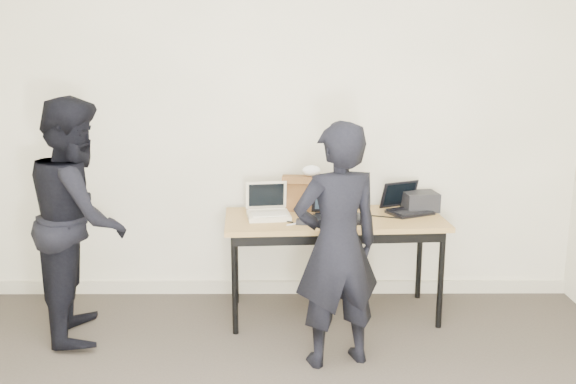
{
  "coord_description": "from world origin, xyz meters",
  "views": [
    {
      "loc": [
        0.08,
        -2.44,
        1.87
      ],
      "look_at": [
        0.1,
        1.6,
        0.95
      ],
      "focal_mm": 40.0,
      "sensor_mm": 36.0,
      "label": 1
    }
  ],
  "objects_px": {
    "desk": "(334,226)",
    "person_typist": "(337,246)",
    "laptop_right": "(406,206)",
    "laptop_beige": "(268,210)",
    "laptop_center": "(338,211)",
    "leather_satchel": "(307,192)",
    "equipment_box": "(420,201)",
    "person_observer": "(79,218)"
  },
  "relations": [
    {
      "from": "laptop_center",
      "to": "equipment_box",
      "type": "relative_size",
      "value": 1.59
    },
    {
      "from": "leather_satchel",
      "to": "equipment_box",
      "type": "distance_m",
      "value": 0.81
    },
    {
      "from": "laptop_beige",
      "to": "laptop_center",
      "type": "xyz_separation_m",
      "value": [
        0.48,
        -0.05,
        0.01
      ]
    },
    {
      "from": "equipment_box",
      "to": "laptop_right",
      "type": "bearing_deg",
      "value": -156.04
    },
    {
      "from": "leather_satchel",
      "to": "desk",
      "type": "bearing_deg",
      "value": -48.96
    },
    {
      "from": "laptop_center",
      "to": "laptop_right",
      "type": "xyz_separation_m",
      "value": [
        0.49,
        0.18,
        -0.01
      ]
    },
    {
      "from": "leather_satchel",
      "to": "person_typist",
      "type": "bearing_deg",
      "value": -78.51
    },
    {
      "from": "desk",
      "to": "equipment_box",
      "type": "distance_m",
      "value": 0.67
    },
    {
      "from": "laptop_center",
      "to": "laptop_right",
      "type": "bearing_deg",
      "value": 11.94
    },
    {
      "from": "leather_satchel",
      "to": "laptop_right",
      "type": "bearing_deg",
      "value": -4.35
    },
    {
      "from": "laptop_center",
      "to": "person_observer",
      "type": "height_order",
      "value": "person_observer"
    },
    {
      "from": "laptop_beige",
      "to": "equipment_box",
      "type": "relative_size",
      "value": 1.39
    },
    {
      "from": "laptop_center",
      "to": "laptop_right",
      "type": "distance_m",
      "value": 0.52
    },
    {
      "from": "desk",
      "to": "laptop_beige",
      "type": "xyz_separation_m",
      "value": [
        -0.46,
        0.02,
        0.11
      ]
    },
    {
      "from": "laptop_right",
      "to": "leather_satchel",
      "type": "bearing_deg",
      "value": 147.18
    },
    {
      "from": "equipment_box",
      "to": "person_typist",
      "type": "relative_size",
      "value": 0.16
    },
    {
      "from": "laptop_center",
      "to": "person_observer",
      "type": "distance_m",
      "value": 1.71
    },
    {
      "from": "laptop_center",
      "to": "person_typist",
      "type": "height_order",
      "value": "person_typist"
    },
    {
      "from": "equipment_box",
      "to": "laptop_center",
      "type": "bearing_deg",
      "value": -159.57
    },
    {
      "from": "desk",
      "to": "person_observer",
      "type": "bearing_deg",
      "value": -175.36
    },
    {
      "from": "leather_satchel",
      "to": "person_observer",
      "type": "height_order",
      "value": "person_observer"
    },
    {
      "from": "desk",
      "to": "leather_satchel",
      "type": "distance_m",
      "value": 0.35
    },
    {
      "from": "equipment_box",
      "to": "person_observer",
      "type": "height_order",
      "value": "person_observer"
    },
    {
      "from": "desk",
      "to": "person_observer",
      "type": "height_order",
      "value": "person_observer"
    },
    {
      "from": "laptop_center",
      "to": "laptop_beige",
      "type": "bearing_deg",
      "value": 165.96
    },
    {
      "from": "desk",
      "to": "laptop_right",
      "type": "xyz_separation_m",
      "value": [
        0.52,
        0.14,
        0.11
      ]
    },
    {
      "from": "laptop_right",
      "to": "person_typist",
      "type": "height_order",
      "value": "person_typist"
    },
    {
      "from": "equipment_box",
      "to": "desk",
      "type": "bearing_deg",
      "value": -163.04
    },
    {
      "from": "desk",
      "to": "leather_satchel",
      "type": "height_order",
      "value": "leather_satchel"
    },
    {
      "from": "desk",
      "to": "person_typist",
      "type": "distance_m",
      "value": 0.7
    },
    {
      "from": "laptop_beige",
      "to": "laptop_center",
      "type": "relative_size",
      "value": 0.88
    },
    {
      "from": "laptop_right",
      "to": "equipment_box",
      "type": "distance_m",
      "value": 0.12
    },
    {
      "from": "laptop_beige",
      "to": "person_observer",
      "type": "bearing_deg",
      "value": -175.86
    },
    {
      "from": "leather_satchel",
      "to": "equipment_box",
      "type": "height_order",
      "value": "leather_satchel"
    },
    {
      "from": "desk",
      "to": "equipment_box",
      "type": "height_order",
      "value": "equipment_box"
    },
    {
      "from": "laptop_beige",
      "to": "laptop_center",
      "type": "distance_m",
      "value": 0.49
    },
    {
      "from": "person_observer",
      "to": "person_typist",
      "type": "bearing_deg",
      "value": -117.61
    },
    {
      "from": "laptop_right",
      "to": "desk",
      "type": "bearing_deg",
      "value": 169.49
    },
    {
      "from": "leather_satchel",
      "to": "person_typist",
      "type": "xyz_separation_m",
      "value": [
        0.14,
        -0.92,
        -0.11
      ]
    },
    {
      "from": "equipment_box",
      "to": "person_typist",
      "type": "xyz_separation_m",
      "value": [
        -0.67,
        -0.88,
        -0.05
      ]
    },
    {
      "from": "laptop_center",
      "to": "leather_satchel",
      "type": "bearing_deg",
      "value": 120.41
    },
    {
      "from": "laptop_center",
      "to": "equipment_box",
      "type": "bearing_deg",
      "value": 12.76
    }
  ]
}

